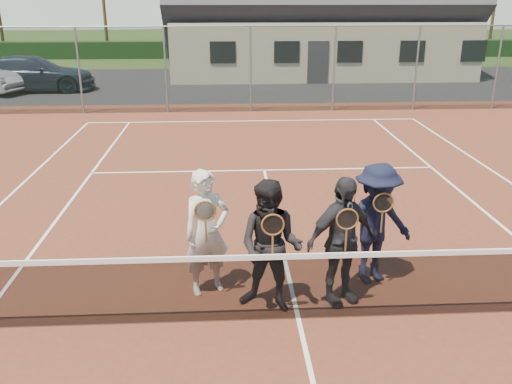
% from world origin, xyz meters
% --- Properties ---
extents(ground, '(220.00, 220.00, 0.00)m').
position_xyz_m(ground, '(0.00, 20.00, 0.00)').
color(ground, '#294117').
rests_on(ground, ground).
extents(court_surface, '(30.00, 30.00, 0.02)m').
position_xyz_m(court_surface, '(0.00, 0.00, 0.01)').
color(court_surface, '#562819').
rests_on(court_surface, ground).
extents(tarmac_carpark, '(40.00, 12.00, 0.01)m').
position_xyz_m(tarmac_carpark, '(-4.00, 20.00, 0.01)').
color(tarmac_carpark, black).
rests_on(tarmac_carpark, ground).
extents(hedge_row, '(40.00, 1.20, 1.10)m').
position_xyz_m(hedge_row, '(0.00, 32.00, 0.55)').
color(hedge_row, black).
rests_on(hedge_row, ground).
extents(car_c, '(5.37, 2.44, 1.52)m').
position_xyz_m(car_c, '(-9.37, 18.61, 0.76)').
color(car_c, '#1B2436').
rests_on(car_c, ground).
extents(court_markings, '(11.03, 23.83, 0.01)m').
position_xyz_m(court_markings, '(0.00, 0.00, 0.02)').
color(court_markings, white).
rests_on(court_markings, court_surface).
extents(tennis_net, '(11.68, 0.08, 1.10)m').
position_xyz_m(tennis_net, '(0.00, 0.00, 0.54)').
color(tennis_net, slate).
rests_on(tennis_net, ground).
extents(perimeter_fence, '(30.07, 0.07, 3.02)m').
position_xyz_m(perimeter_fence, '(0.00, 13.50, 1.52)').
color(perimeter_fence, slate).
rests_on(perimeter_fence, ground).
extents(player_a, '(0.77, 0.66, 1.80)m').
position_xyz_m(player_a, '(-1.19, 0.80, 0.92)').
color(player_a, silver).
rests_on(player_a, court_surface).
extents(player_b, '(1.07, 0.96, 1.80)m').
position_xyz_m(player_b, '(-0.34, 0.31, 0.92)').
color(player_b, black).
rests_on(player_b, court_surface).
extents(player_c, '(1.14, 0.83, 1.80)m').
position_xyz_m(player_c, '(0.61, 0.43, 0.92)').
color(player_c, '#27272D').
rests_on(player_c, court_surface).
extents(player_d, '(1.32, 1.01, 1.80)m').
position_xyz_m(player_d, '(1.22, 0.97, 0.92)').
color(player_d, black).
rests_on(player_d, court_surface).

